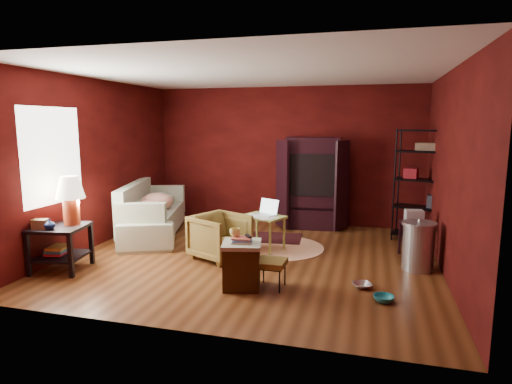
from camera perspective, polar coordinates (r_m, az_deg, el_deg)
room at (r=6.45m, az=-0.84°, el=3.26°), size 5.54×5.04×2.84m
sofa at (r=8.12m, az=-13.86°, el=-2.56°), size 1.56×2.40×0.91m
armchair at (r=6.60m, az=-4.82°, el=-5.67°), size 0.94×0.96×0.76m
pet_bowl_steel at (r=5.68m, az=13.99°, el=-11.14°), size 0.25×0.15×0.24m
pet_bowl_turquoise at (r=5.33m, az=16.69°, el=-12.64°), size 0.25×0.14×0.24m
vase at (r=6.45m, az=-25.82°, el=-3.90°), size 0.18×0.18×0.15m
mug at (r=5.41m, az=-2.82°, el=-5.25°), size 0.16×0.14×0.13m
side_table at (r=6.61m, az=-24.08°, el=-2.71°), size 0.78×0.78×1.33m
sofa_cushions at (r=8.14m, az=-13.90°, el=-2.66°), size 1.39×2.27×0.89m
hamper at (r=5.48m, az=-1.90°, el=-9.57°), size 0.57×0.57×0.67m
footstool at (r=5.46m, az=2.07°, el=-9.54°), size 0.37×0.37×0.37m
rug_round at (r=7.24m, az=3.15°, el=-7.38°), size 1.50×1.50×0.01m
rug_oriental at (r=7.80m, az=1.88°, el=-6.09°), size 1.19×0.85×0.01m
laptop_desk at (r=7.03m, az=1.04°, el=-3.65°), size 0.80×0.71×0.82m
tv_armoire at (r=8.49m, az=7.49°, el=1.42°), size 1.41×0.83×1.80m
wire_shelving at (r=7.98m, az=21.57°, el=1.40°), size 1.03×0.63×1.96m
small_stand at (r=7.02m, az=20.28°, el=-3.79°), size 0.42×0.42×0.75m
trash_can at (r=6.52m, az=20.83°, el=-6.71°), size 0.63×0.63×0.74m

